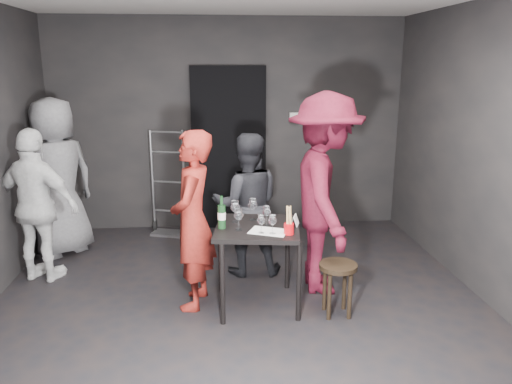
{
  "coord_description": "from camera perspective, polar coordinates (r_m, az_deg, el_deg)",
  "views": [
    {
      "loc": [
        -0.22,
        -3.95,
        2.13
      ],
      "look_at": [
        0.16,
        0.25,
        1.04
      ],
      "focal_mm": 35.0,
      "sensor_mm": 36.0,
      "label": 1
    }
  ],
  "objects": [
    {
      "name": "floor",
      "position": [
        4.49,
        -1.74,
        -13.79
      ],
      "size": [
        4.5,
        5.0,
        0.02
      ],
      "primitive_type": "cube",
      "color": "black",
      "rests_on": "ground"
    },
    {
      "name": "wall_back",
      "position": [
        6.5,
        -3.17,
        7.63
      ],
      "size": [
        4.5,
        0.04,
        2.7
      ],
      "primitive_type": "cube",
      "color": "black",
      "rests_on": "ground"
    },
    {
      "name": "wall_front",
      "position": [
        1.66,
        3.27,
        -13.6
      ],
      "size": [
        4.5,
        0.04,
        2.7
      ],
      "primitive_type": "cube",
      "color": "black",
      "rests_on": "ground"
    },
    {
      "name": "wall_right",
      "position": [
        4.72,
        26.58,
        3.48
      ],
      "size": [
        0.04,
        5.0,
        2.7
      ],
      "primitive_type": "cube",
      "color": "black",
      "rests_on": "ground"
    },
    {
      "name": "doorway",
      "position": [
        6.48,
        -3.12,
        4.93
      ],
      "size": [
        0.95,
        0.1,
        2.1
      ],
      "primitive_type": "cube",
      "color": "black",
      "rests_on": "ground"
    },
    {
      "name": "wallbox_upper",
      "position": [
        6.52,
        4.4,
        8.52
      ],
      "size": [
        0.12,
        0.06,
        0.12
      ],
      "primitive_type": "cube",
      "color": "#B7B7B2",
      "rests_on": "wall_back"
    },
    {
      "name": "wallbox_lower",
      "position": [
        6.56,
        6.13,
        8.08
      ],
      "size": [
        0.1,
        0.06,
        0.14
      ],
      "primitive_type": "cube",
      "color": "#B7B7B2",
      "rests_on": "wall_back"
    },
    {
      "name": "hand_truck",
      "position": [
        6.52,
        -9.86,
        -2.6
      ],
      "size": [
        0.44,
        0.36,
        1.32
      ],
      "rotation": [
        0.0,
        0.0,
        -0.3
      ],
      "color": "#B2B2B7",
      "rests_on": "floor"
    },
    {
      "name": "tasting_table",
      "position": [
        4.4,
        0.16,
        -5.12
      ],
      "size": [
        0.72,
        0.72,
        0.75
      ],
      "rotation": [
        0.0,
        0.0,
        -0.14
      ],
      "color": "black",
      "rests_on": "floor"
    },
    {
      "name": "stool",
      "position": [
        4.39,
        9.33,
        -9.34
      ],
      "size": [
        0.33,
        0.33,
        0.47
      ],
      "rotation": [
        0.0,
        0.0,
        0.17
      ],
      "color": "black",
      "rests_on": "floor"
    },
    {
      "name": "server_red",
      "position": [
        4.39,
        -7.26,
        -2.69
      ],
      "size": [
        0.5,
        0.67,
        1.68
      ],
      "primitive_type": "imported",
      "rotation": [
        0.0,
        0.0,
        -1.74
      ],
      "color": "maroon",
      "rests_on": "floor"
    },
    {
      "name": "woman_black",
      "position": [
        5.08,
        -1.05,
        -1.64
      ],
      "size": [
        0.71,
        0.4,
        1.43
      ],
      "primitive_type": "imported",
      "rotation": [
        0.0,
        0.0,
        3.11
      ],
      "color": "black",
      "rests_on": "floor"
    },
    {
      "name": "man_maroon",
      "position": [
        4.64,
        7.97,
        2.69
      ],
      "size": [
        0.78,
        1.56,
        2.38
      ],
      "primitive_type": "imported",
      "rotation": [
        0.0,
        0.0,
        1.53
      ],
      "color": "#510D1E",
      "rests_on": "floor"
    },
    {
      "name": "bystander_cream",
      "position": [
        5.34,
        -23.74,
        -1.3
      ],
      "size": [
        1.02,
        0.73,
        1.57
      ],
      "primitive_type": "imported",
      "rotation": [
        0.0,
        0.0,
        2.79
      ],
      "color": "white",
      "rests_on": "floor"
    },
    {
      "name": "bystander_grey",
      "position": [
        5.95,
        -21.91,
        3.07
      ],
      "size": [
        1.13,
        1.12,
        2.11
      ],
      "primitive_type": "imported",
      "rotation": [
        0.0,
        0.0,
        3.91
      ],
      "color": "slate",
      "rests_on": "floor"
    },
    {
      "name": "tasting_mat",
      "position": [
        4.22,
        1.45,
        -4.52
      ],
      "size": [
        0.37,
        0.32,
        0.0
      ],
      "primitive_type": "cube",
      "rotation": [
        0.0,
        0.0,
        -0.41
      ],
      "color": "white",
      "rests_on": "tasting_table"
    },
    {
      "name": "wine_glass_a",
      "position": [
        4.23,
        -2.0,
        -3.04
      ],
      "size": [
        0.08,
        0.08,
        0.21
      ],
      "primitive_type": null,
      "rotation": [
        0.0,
        0.0,
        0.0
      ],
      "color": "white",
      "rests_on": "tasting_table"
    },
    {
      "name": "wine_glass_b",
      "position": [
        4.43,
        -2.41,
        -2.12
      ],
      "size": [
        0.09,
        0.09,
        0.22
      ],
      "primitive_type": null,
      "rotation": [
        0.0,
        0.0,
        -0.11
      ],
      "color": "white",
      "rests_on": "tasting_table"
    },
    {
      "name": "wine_glass_c",
      "position": [
        4.49,
        -0.37,
        -1.86
      ],
      "size": [
        0.1,
        0.1,
        0.22
      ],
      "primitive_type": null,
      "rotation": [
        0.0,
        0.0,
        0.24
      ],
      "color": "white",
      "rests_on": "tasting_table"
    },
    {
      "name": "wine_glass_d",
      "position": [
        4.15,
        0.6,
        -3.59
      ],
      "size": [
        0.09,
        0.09,
        0.18
      ],
      "primitive_type": null,
      "rotation": [
        0.0,
        0.0,
        -0.42
      ],
      "color": "white",
      "rests_on": "tasting_table"
    },
    {
      "name": "wine_glass_e",
      "position": [
        4.14,
        1.89,
        -3.61
      ],
      "size": [
        0.09,
        0.09,
        0.18
      ],
      "primitive_type": null,
      "rotation": [
        0.0,
        0.0,
        -0.3
      ],
      "color": "white",
      "rests_on": "tasting_table"
    },
    {
      "name": "wine_glass_f",
      "position": [
        4.35,
        1.21,
        -2.63
      ],
      "size": [
        0.1,
        0.1,
        0.19
      ],
      "primitive_type": null,
      "rotation": [
        0.0,
        0.0,
        -0.42
      ],
      "color": "white",
      "rests_on": "tasting_table"
    },
    {
      "name": "wine_bottle",
      "position": [
        4.29,
        -3.94,
        -2.74
      ],
      "size": [
        0.07,
        0.07,
        0.29
      ],
      "rotation": [
        0.0,
        0.0,
        -0.18
      ],
      "color": "black",
      "rests_on": "tasting_table"
    },
    {
      "name": "breadstick_cup",
      "position": [
        4.14,
        3.79,
        -3.29
      ],
      "size": [
        0.08,
        0.08,
        0.26
      ],
      "rotation": [
        0.0,
        0.0,
        0.31
      ],
      "color": "#BB070D",
      "rests_on": "tasting_table"
    },
    {
      "name": "reserved_card",
      "position": [
        4.37,
        4.23,
        -3.25
      ],
      "size": [
        0.11,
        0.14,
        0.1
      ],
      "primitive_type": null,
      "rotation": [
        0.0,
        0.0,
        -0.32
      ],
      "color": "white",
      "rests_on": "tasting_table"
    }
  ]
}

